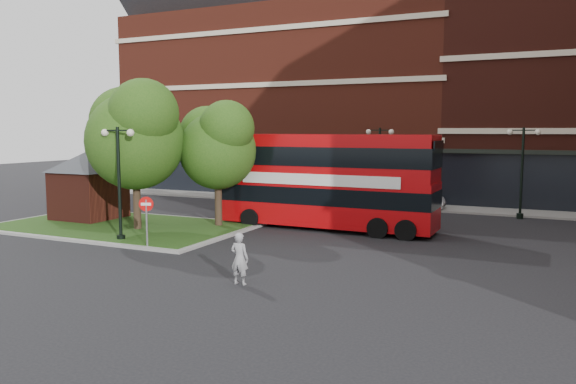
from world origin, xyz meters
The scene contains 15 objects.
ground centered at (0.00, 0.00, 0.00)m, with size 120.00×120.00×0.00m, color black.
pavement_far centered at (0.00, 16.50, 0.06)m, with size 44.00×3.00×0.12m, color slate.
terrace_far_left centered at (-8.00, 24.00, 7.00)m, with size 26.00×12.00×14.00m, color maroon.
traffic_island centered at (-8.00, 3.00, 0.07)m, with size 12.60×7.60×0.15m.
kiosk centered at (-11.00, 4.00, 2.32)m, with size 6.51×6.51×3.60m.
tree_island_west centered at (-6.60, 2.58, 4.79)m, with size 5.40×4.71×7.21m.
tree_island_east centered at (-3.58, 5.06, 4.24)m, with size 4.46×3.90×6.29m.
lamp_island centered at (-5.50, 0.20, 2.83)m, with size 1.72×0.36×5.00m.
lamp_far_left centered at (2.00, 14.50, 2.83)m, with size 1.72×0.36×5.00m.
lamp_far_right centered at (10.00, 14.50, 2.83)m, with size 1.72×0.36×5.00m.
bus centered at (1.44, 7.08, 2.68)m, with size 10.72×2.60×4.08m.
woman centered at (2.58, -3.50, 0.83)m, with size 0.61×0.40×1.67m, color gray.
car_silver centered at (-4.62, 16.00, 0.70)m, with size 1.66×4.12×1.40m, color #A3A5AA.
car_white centered at (3.68, 15.70, 0.68)m, with size 1.43×4.11×1.35m, color silver.
no_entry_sign centered at (-3.50, -0.50, 1.54)m, with size 0.58×0.26×2.17m.
Camera 1 is at (11.28, -18.59, 4.88)m, focal length 35.00 mm.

